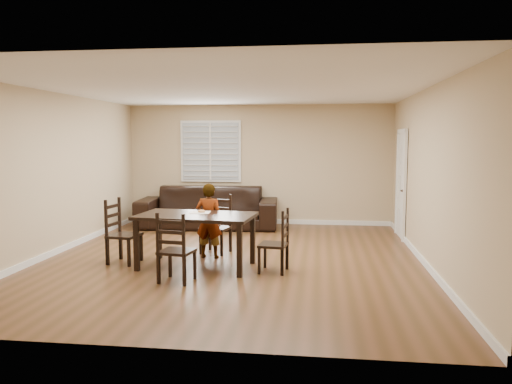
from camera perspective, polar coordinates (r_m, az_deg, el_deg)
ground at (r=8.12m, az=-2.73°, el=-7.65°), size 7.00×7.00×0.00m
room at (r=8.06m, az=-2.33°, el=5.22°), size 6.04×7.04×2.72m
dining_table at (r=7.52m, az=-6.87°, el=-3.21°), size 1.80×1.13×0.80m
chair_near at (r=8.57m, az=-4.30°, el=-3.85°), size 0.53×0.51×0.99m
chair_far at (r=6.75m, az=-9.47°, el=-6.75°), size 0.49×0.46×0.96m
chair_left at (r=8.10m, az=-15.57°, el=-4.60°), size 0.48×0.51×1.01m
chair_right at (r=7.25m, az=2.86°, el=-5.93°), size 0.44×0.46×0.92m
child at (r=8.12m, az=-5.38°, el=-3.28°), size 0.47×0.33×1.22m
napkin at (r=7.69m, az=-6.39°, el=-2.33°), size 0.32×0.32×0.00m
donut at (r=7.68m, az=-6.24°, el=-2.16°), size 0.11×0.11×0.04m
sofa at (r=10.96m, az=-5.52°, el=-1.76°), size 3.08×1.37×0.88m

